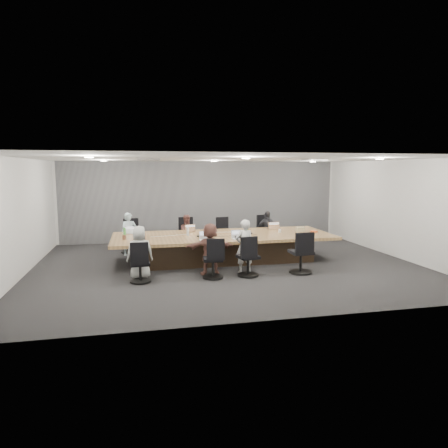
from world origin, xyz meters
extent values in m
cube|color=#252527|center=(0.00, 0.00, 0.00)|extent=(10.00, 8.00, 0.00)
cube|color=white|center=(0.00, 0.00, 2.80)|extent=(10.00, 8.00, 0.00)
cube|color=silver|center=(0.00, 4.00, 1.40)|extent=(10.00, 0.00, 2.80)
cube|color=silver|center=(0.00, -4.00, 1.40)|extent=(10.00, 0.00, 2.80)
cube|color=silver|center=(-5.00, 0.00, 1.40)|extent=(0.00, 8.00, 2.80)
cube|color=silver|center=(5.00, 0.00, 1.40)|extent=(0.00, 8.00, 2.80)
cube|color=slate|center=(0.00, 3.92, 1.40)|extent=(9.80, 0.04, 2.80)
cube|color=#312215|center=(0.00, 0.50, 0.33)|extent=(4.80, 1.40, 0.66)
cube|color=#9A7445|center=(0.00, 0.50, 0.70)|extent=(6.00, 2.20, 0.08)
imported|color=#A1B9C3|center=(-2.56, 1.85, 0.63)|extent=(0.50, 0.36, 1.27)
cube|color=#B2B2B7|center=(-2.56, 1.30, 0.75)|extent=(0.33, 0.26, 0.02)
imported|color=brown|center=(-0.82, 1.85, 0.58)|extent=(0.66, 0.57, 1.16)
cube|color=#8C6647|center=(-0.82, 1.30, 0.75)|extent=(0.32, 0.24, 0.02)
imported|color=#282930|center=(1.71, 1.85, 0.61)|extent=(0.73, 0.34, 1.22)
cube|color=#8C6647|center=(1.71, 1.30, 0.75)|extent=(0.37, 0.27, 0.02)
imported|color=#A9ADA9|center=(-2.28, -0.85, 0.62)|extent=(0.63, 0.43, 1.25)
cube|color=#8C6647|center=(-2.28, -0.30, 0.75)|extent=(0.32, 0.22, 0.02)
imported|color=brown|center=(-0.61, -0.85, 0.63)|extent=(1.19, 0.42, 1.27)
cube|color=#B2B2B7|center=(-0.61, -0.30, 0.75)|extent=(0.34, 0.24, 0.02)
imported|color=#B3B3B3|center=(0.24, -0.85, 0.66)|extent=(0.53, 0.39, 1.32)
cube|color=#B2B2B7|center=(0.24, -0.30, 0.75)|extent=(0.32, 0.22, 0.02)
cylinder|color=green|center=(-2.65, 0.66, 0.87)|extent=(0.09, 0.09, 0.26)
cylinder|color=green|center=(0.54, 0.07, 0.86)|extent=(0.08, 0.08, 0.24)
cylinder|color=silver|center=(-0.98, 0.53, 0.85)|extent=(0.08, 0.08, 0.22)
cylinder|color=white|center=(-0.47, 0.61, 0.79)|extent=(0.10, 0.10, 0.09)
cylinder|color=white|center=(1.67, 0.57, 0.79)|extent=(0.10, 0.10, 0.09)
cylinder|color=brown|center=(-2.65, 0.27, 0.80)|extent=(0.12, 0.12, 0.12)
cube|color=black|center=(-0.67, 0.30, 0.76)|extent=(0.18, 0.13, 0.03)
cube|color=black|center=(0.73, 0.46, 0.76)|extent=(0.16, 0.11, 0.03)
cube|color=black|center=(0.25, -0.18, 0.77)|extent=(0.17, 0.06, 0.06)
cube|color=tan|center=(2.31, 0.58, 0.80)|extent=(0.25, 0.17, 0.13)
cube|color=orange|center=(2.65, 0.38, 0.76)|extent=(0.21, 0.22, 0.04)
camera|label=1|loc=(-2.30, -10.13, 2.54)|focal=32.00mm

